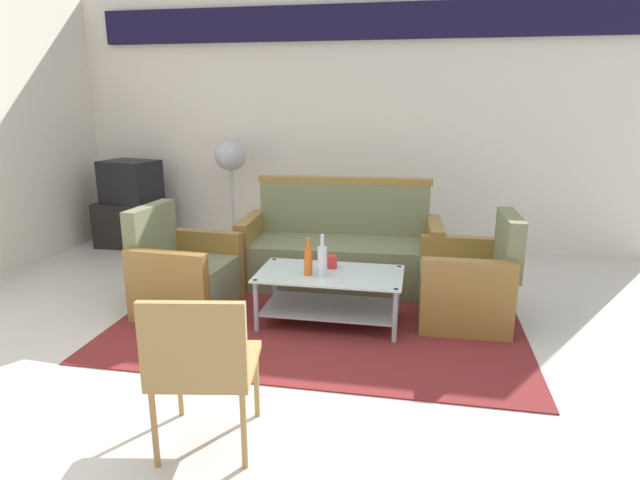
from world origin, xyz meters
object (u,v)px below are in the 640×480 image
object	(u,v)px
armchair_left	(184,276)
tv_stand	(134,224)
armchair_right	(468,285)
coffee_table	(330,290)
pedestal_fan	(231,161)
couch	(341,252)
bottle_orange	(308,261)
cup	(332,262)
television	(131,181)
wicker_chair	(202,360)
bottle_clear	(322,261)

from	to	relation	value
armchair_left	tv_stand	world-z (taller)	armchair_left
armchair_right	coffee_table	distance (m)	1.07
armchair_left	pedestal_fan	world-z (taller)	pedestal_fan
couch	bottle_orange	distance (m)	1.00
bottle_orange	cup	world-z (taller)	bottle_orange
bottle_orange	couch	bearing A→B (deg)	84.17
armchair_right	television	bearing A→B (deg)	66.35
coffee_table	wicker_chair	world-z (taller)	wicker_chair
couch	tv_stand	world-z (taller)	couch
wicker_chair	tv_stand	bearing A→B (deg)	114.34
armchair_right	cup	distance (m)	1.07
tv_stand	wicker_chair	xyz separation A→B (m)	(2.30, -3.43, 0.23)
cup	television	size ratio (longest dim) A/B	0.15
coffee_table	bottle_clear	bearing A→B (deg)	-118.26
tv_stand	pedestal_fan	size ratio (longest dim) A/B	0.63
cup	wicker_chair	size ratio (longest dim) A/B	0.12
armchair_left	armchair_right	world-z (taller)	same
cup	wicker_chair	distance (m)	1.79
coffee_table	wicker_chair	size ratio (longest dim) A/B	1.31
bottle_clear	television	xyz separation A→B (m)	(-2.60, 1.88, 0.23)
bottle_clear	wicker_chair	size ratio (longest dim) A/B	0.38
bottle_clear	pedestal_fan	xyz separation A→B (m)	(-1.39, 1.93, 0.48)
coffee_table	television	world-z (taller)	television
tv_stand	wicker_chair	world-z (taller)	wicker_chair
bottle_clear	television	world-z (taller)	television
television	tv_stand	bearing A→B (deg)	90.00
bottle_orange	wicker_chair	xyz separation A→B (m)	(-0.19, -1.55, -0.03)
coffee_table	cup	distance (m)	0.23
pedestal_fan	armchair_left	bearing A→B (deg)	-83.11
wicker_chair	armchair_left	bearing A→B (deg)	107.87
wicker_chair	armchair_right	bearing A→B (deg)	44.23
coffee_table	tv_stand	distance (m)	3.20
tv_stand	pedestal_fan	world-z (taller)	pedestal_fan
cup	armchair_right	bearing A→B (deg)	7.29
coffee_table	pedestal_fan	bearing A→B (deg)	127.78
armchair_right	bottle_clear	world-z (taller)	armchair_right
couch	pedestal_fan	bearing A→B (deg)	-37.06
couch	cup	size ratio (longest dim) A/B	18.30
armchair_right	wicker_chair	size ratio (longest dim) A/B	1.01
wicker_chair	pedestal_fan	bearing A→B (deg)	97.90
armchair_left	bottle_orange	world-z (taller)	armchair_left
armchair_left	wicker_chair	distance (m)	1.92
armchair_right	television	world-z (taller)	television
cup	tv_stand	world-z (taller)	tv_stand
couch	cup	bearing A→B (deg)	90.79
armchair_right	cup	xyz separation A→B (m)	(-1.05, -0.13, 0.17)
bottle_clear	cup	world-z (taller)	bottle_clear
armchair_right	tv_stand	xyz separation A→B (m)	(-3.69, 1.54, -0.03)
cup	armchair_left	bearing A→B (deg)	-177.07
bottle_orange	wicker_chair	world-z (taller)	wicker_chair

